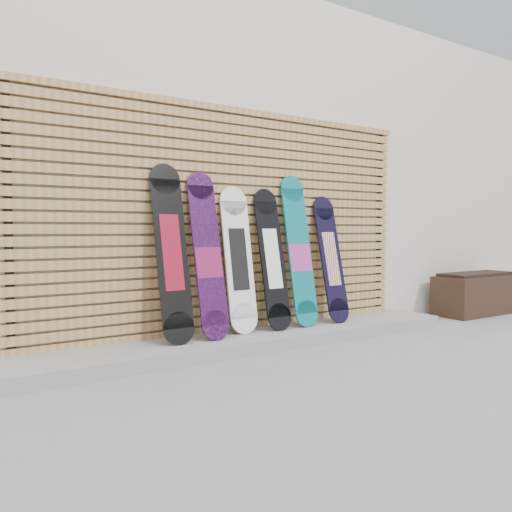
{
  "coord_description": "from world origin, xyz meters",
  "views": [
    {
      "loc": [
        -2.64,
        -3.29,
        1.1
      ],
      "look_at": [
        -0.05,
        0.75,
        0.85
      ],
      "focal_mm": 35.0,
      "sensor_mm": 36.0,
      "label": 1
    }
  ],
  "objects_px": {
    "snowboard_4": "(299,251)",
    "snowboard_5": "(331,259)",
    "snowboard_0": "(172,252)",
    "planter_box": "(476,294)",
    "snowboard_2": "(239,259)",
    "snowboard_3": "(272,259)",
    "snowboard_1": "(208,255)"
  },
  "relations": [
    {
      "from": "snowboard_5",
      "to": "snowboard_1",
      "type": "bearing_deg",
      "value": -179.31
    },
    {
      "from": "snowboard_0",
      "to": "snowboard_5",
      "type": "height_order",
      "value": "snowboard_0"
    },
    {
      "from": "snowboard_3",
      "to": "snowboard_5",
      "type": "xyz_separation_m",
      "value": [
        0.76,
        -0.01,
        -0.03
      ]
    },
    {
      "from": "snowboard_0",
      "to": "snowboard_2",
      "type": "height_order",
      "value": "snowboard_0"
    },
    {
      "from": "snowboard_0",
      "to": "snowboard_4",
      "type": "height_order",
      "value": "snowboard_0"
    },
    {
      "from": "snowboard_1",
      "to": "snowboard_5",
      "type": "distance_m",
      "value": 1.49
    },
    {
      "from": "snowboard_3",
      "to": "snowboard_5",
      "type": "bearing_deg",
      "value": -0.5
    },
    {
      "from": "planter_box",
      "to": "snowboard_1",
      "type": "bearing_deg",
      "value": 178.03
    },
    {
      "from": "snowboard_1",
      "to": "snowboard_3",
      "type": "distance_m",
      "value": 0.73
    },
    {
      "from": "snowboard_2",
      "to": "snowboard_4",
      "type": "bearing_deg",
      "value": -2.67
    },
    {
      "from": "planter_box",
      "to": "snowboard_3",
      "type": "bearing_deg",
      "value": 177.12
    },
    {
      "from": "snowboard_3",
      "to": "planter_box",
      "type": "bearing_deg",
      "value": -2.88
    },
    {
      "from": "snowboard_1",
      "to": "snowboard_4",
      "type": "relative_size",
      "value": 0.98
    },
    {
      "from": "snowboard_0",
      "to": "snowboard_5",
      "type": "relative_size",
      "value": 1.17
    },
    {
      "from": "planter_box",
      "to": "snowboard_3",
      "type": "relative_size",
      "value": 0.87
    },
    {
      "from": "snowboard_2",
      "to": "snowboard_5",
      "type": "xyz_separation_m",
      "value": [
        1.13,
        -0.04,
        -0.03
      ]
    },
    {
      "from": "planter_box",
      "to": "snowboard_1",
      "type": "relative_size",
      "value": 0.79
    },
    {
      "from": "snowboard_2",
      "to": "planter_box",
      "type": "bearing_deg",
      "value": -3.07
    },
    {
      "from": "snowboard_2",
      "to": "snowboard_3",
      "type": "distance_m",
      "value": 0.37
    },
    {
      "from": "snowboard_2",
      "to": "snowboard_3",
      "type": "height_order",
      "value": "snowboard_2"
    },
    {
      "from": "planter_box",
      "to": "snowboard_5",
      "type": "height_order",
      "value": "snowboard_5"
    },
    {
      "from": "snowboard_1",
      "to": "snowboard_3",
      "type": "xyz_separation_m",
      "value": [
        0.73,
        0.02,
        -0.05
      ]
    },
    {
      "from": "snowboard_1",
      "to": "snowboard_2",
      "type": "distance_m",
      "value": 0.36
    },
    {
      "from": "snowboard_1",
      "to": "snowboard_4",
      "type": "height_order",
      "value": "snowboard_4"
    },
    {
      "from": "snowboard_0",
      "to": "snowboard_3",
      "type": "height_order",
      "value": "snowboard_0"
    },
    {
      "from": "snowboard_3",
      "to": "snowboard_5",
      "type": "distance_m",
      "value": 0.76
    },
    {
      "from": "snowboard_0",
      "to": "snowboard_3",
      "type": "distance_m",
      "value": 1.08
    },
    {
      "from": "planter_box",
      "to": "snowboard_0",
      "type": "bearing_deg",
      "value": 178.07
    },
    {
      "from": "snowboard_0",
      "to": "snowboard_5",
      "type": "bearing_deg",
      "value": 0.27
    },
    {
      "from": "snowboard_4",
      "to": "snowboard_5",
      "type": "distance_m",
      "value": 0.43
    },
    {
      "from": "snowboard_3",
      "to": "snowboard_1",
      "type": "bearing_deg",
      "value": -178.06
    },
    {
      "from": "snowboard_3",
      "to": "snowboard_5",
      "type": "height_order",
      "value": "snowboard_3"
    }
  ]
}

